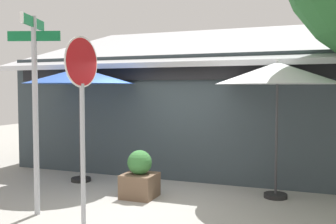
{
  "coord_description": "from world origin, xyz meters",
  "views": [
    {
      "loc": [
        2.89,
        -6.46,
        2.08
      ],
      "look_at": [
        -0.05,
        1.2,
        1.6
      ],
      "focal_mm": 41.96,
      "sensor_mm": 36.0,
      "label": 1
    }
  ],
  "objects_px": {
    "street_sign_post": "(35,95)",
    "patio_umbrella_royal_blue_left": "(80,77)",
    "sidewalk_planter": "(140,177)",
    "stop_sign": "(82,97)",
    "patio_umbrella_ivory_center": "(277,74)"
  },
  "relations": [
    {
      "from": "street_sign_post",
      "to": "patio_umbrella_royal_blue_left",
      "type": "xyz_separation_m",
      "value": [
        -0.65,
        2.26,
        0.37
      ]
    },
    {
      "from": "stop_sign",
      "to": "patio_umbrella_royal_blue_left",
      "type": "height_order",
      "value": "stop_sign"
    },
    {
      "from": "stop_sign",
      "to": "sidewalk_planter",
      "type": "height_order",
      "value": "stop_sign"
    },
    {
      "from": "patio_umbrella_royal_blue_left",
      "to": "street_sign_post",
      "type": "bearing_deg",
      "value": -74.07
    },
    {
      "from": "street_sign_post",
      "to": "sidewalk_planter",
      "type": "height_order",
      "value": "street_sign_post"
    },
    {
      "from": "street_sign_post",
      "to": "sidewalk_planter",
      "type": "distance_m",
      "value": 2.49
    },
    {
      "from": "street_sign_post",
      "to": "patio_umbrella_royal_blue_left",
      "type": "bearing_deg",
      "value": 105.93
    },
    {
      "from": "stop_sign",
      "to": "patio_umbrella_royal_blue_left",
      "type": "relative_size",
      "value": 1.09
    },
    {
      "from": "street_sign_post",
      "to": "patio_umbrella_ivory_center",
      "type": "xyz_separation_m",
      "value": [
        3.6,
        2.44,
        0.38
      ]
    },
    {
      "from": "street_sign_post",
      "to": "patio_umbrella_royal_blue_left",
      "type": "height_order",
      "value": "street_sign_post"
    },
    {
      "from": "street_sign_post",
      "to": "sidewalk_planter",
      "type": "bearing_deg",
      "value": 53.02
    },
    {
      "from": "patio_umbrella_royal_blue_left",
      "to": "sidewalk_planter",
      "type": "relative_size",
      "value": 2.86
    },
    {
      "from": "sidewalk_planter",
      "to": "patio_umbrella_royal_blue_left",
      "type": "bearing_deg",
      "value": 158.05
    },
    {
      "from": "street_sign_post",
      "to": "stop_sign",
      "type": "bearing_deg",
      "value": -15.72
    },
    {
      "from": "stop_sign",
      "to": "patio_umbrella_ivory_center",
      "type": "relative_size",
      "value": 1.07
    }
  ]
}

